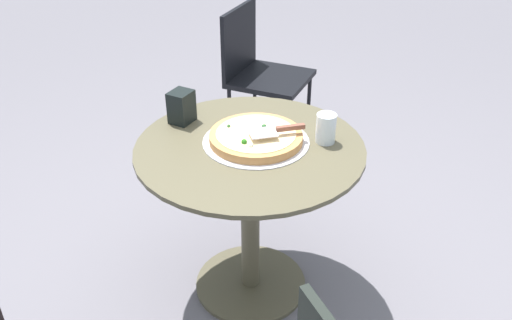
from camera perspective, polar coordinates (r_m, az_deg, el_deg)
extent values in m
plane|color=slate|center=(2.46, -0.56, -12.93)|extent=(10.00, 10.00, 0.00)
cylinder|color=brown|center=(2.03, -0.66, 1.31)|extent=(0.87, 0.87, 0.02)
cylinder|color=brown|center=(2.22, -0.61, -6.40)|extent=(0.08, 0.08, 0.67)
cylinder|color=brown|center=(2.45, -0.56, -12.78)|extent=(0.48, 0.48, 0.02)
cylinder|color=silver|center=(2.05, 0.00, 1.99)|extent=(0.40, 0.40, 0.00)
cylinder|color=tan|center=(2.04, 0.00, 2.42)|extent=(0.35, 0.35, 0.03)
cylinder|color=beige|center=(2.03, 0.00, 2.84)|extent=(0.30, 0.30, 0.00)
sphere|color=white|center=(2.04, 1.50, 3.19)|extent=(0.01, 0.01, 0.01)
sphere|color=#396225|center=(2.02, 1.03, 2.92)|extent=(0.02, 0.02, 0.02)
sphere|color=#366B32|center=(2.07, -2.89, 3.59)|extent=(0.01, 0.01, 0.01)
sphere|color=#29701C|center=(1.96, -1.26, 1.93)|extent=(0.02, 0.02, 0.02)
sphere|color=white|center=(1.94, -0.54, 1.55)|extent=(0.02, 0.02, 0.02)
sphere|color=#2C6032|center=(2.07, 0.86, 3.55)|extent=(0.02, 0.02, 0.02)
cube|color=silver|center=(1.99, 0.75, 2.91)|extent=(0.11, 0.12, 0.00)
cube|color=brown|center=(2.02, 3.64, 3.42)|extent=(0.06, 0.11, 0.02)
cylinder|color=white|center=(2.04, 7.36, 3.33)|extent=(0.08, 0.08, 0.11)
cube|color=black|center=(2.19, -7.84, 5.56)|extent=(0.12, 0.11, 0.13)
cube|color=black|center=(3.31, 1.55, 8.54)|extent=(0.55, 0.55, 0.03)
cube|color=black|center=(3.31, -1.79, 12.51)|extent=(0.43, 0.15, 0.40)
cylinder|color=black|center=(3.51, 5.55, 5.80)|extent=(0.02, 0.02, 0.41)
cylinder|color=black|center=(3.19, 3.35, 3.11)|extent=(0.02, 0.02, 0.41)
cylinder|color=black|center=(3.63, -0.14, 6.86)|extent=(0.02, 0.02, 0.41)
cylinder|color=black|center=(3.32, -2.77, 4.36)|extent=(0.02, 0.02, 0.41)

